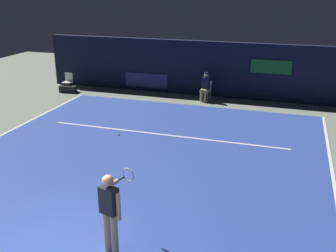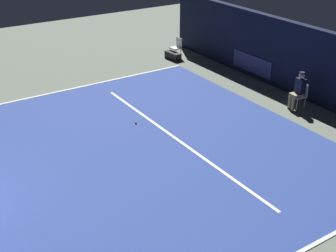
{
  "view_description": "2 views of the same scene",
  "coord_description": "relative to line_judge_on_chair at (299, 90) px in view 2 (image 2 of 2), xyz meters",
  "views": [
    {
      "loc": [
        4.12,
        -5.38,
        5.08
      ],
      "look_at": [
        0.66,
        5.41,
        0.98
      ],
      "focal_mm": 41.91,
      "sensor_mm": 36.0,
      "label": 1
    },
    {
      "loc": [
        10.11,
        0.17,
        6.55
      ],
      "look_at": [
        0.68,
        6.29,
        0.92
      ],
      "focal_mm": 48.77,
      "sensor_mm": 36.0,
      "label": 2
    }
  ],
  "objects": [
    {
      "name": "tennis_ball",
      "position": [
        -1.96,
        -5.29,
        -0.64
      ],
      "size": [
        0.07,
        0.07,
        0.07
      ],
      "primitive_type": "sphere",
      "color": "#CCE033",
      "rests_on": "court_surface"
    },
    {
      "name": "court_surface",
      "position": [
        -0.41,
        -6.85,
        -0.68
      ],
      "size": [
        11.15,
        11.88,
        0.01
      ],
      "primitive_type": "cube",
      "color": "#2D479E",
      "rests_on": "ground"
    },
    {
      "name": "courtside_chair_near",
      "position": [
        -7.02,
        -0.28,
        -0.18
      ],
      "size": [
        0.45,
        0.43,
        0.88
      ],
      "color": "white",
      "rests_on": "ground"
    },
    {
      "name": "line_service",
      "position": [
        -0.41,
        -4.77,
        -0.67
      ],
      "size": [
        8.69,
        0.1,
        0.01
      ],
      "primitive_type": "cube",
      "color": "white",
      "rests_on": "court_surface"
    },
    {
      "name": "equipment_bag",
      "position": [
        -6.85,
        -0.61,
        -0.53
      ],
      "size": [
        0.86,
        0.39,
        0.32
      ],
      "primitive_type": "cube",
      "rotation": [
        0.0,
        0.0,
        0.08
      ],
      "color": "black",
      "rests_on": "ground"
    },
    {
      "name": "back_wall",
      "position": [
        -0.42,
        0.97,
        0.61
      ],
      "size": [
        16.01,
        0.33,
        2.6
      ],
      "color": "#141933",
      "rests_on": "ground"
    },
    {
      "name": "ground_plane",
      "position": [
        -0.41,
        -6.85,
        -0.69
      ],
      "size": [
        32.59,
        32.59,
        0.0
      ],
      "primitive_type": "plane",
      "color": "gray"
    },
    {
      "name": "line_judge_on_chair",
      "position": [
        0.0,
        0.0,
        0.0
      ],
      "size": [
        0.49,
        0.57,
        1.32
      ],
      "color": "white",
      "rests_on": "ground"
    },
    {
      "name": "line_sideline_right",
      "position": [
        -5.94,
        -6.85,
        -0.67
      ],
      "size": [
        0.1,
        11.88,
        0.01
      ],
      "primitive_type": "cube",
      "color": "white",
      "rests_on": "court_surface"
    }
  ]
}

